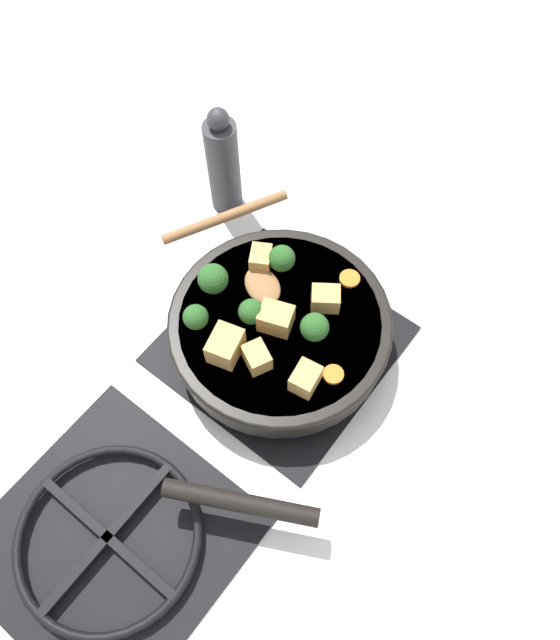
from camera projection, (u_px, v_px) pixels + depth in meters
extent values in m
plane|color=silver|center=(280.00, 345.00, 0.95)|extent=(2.40, 2.40, 0.00)
cube|color=black|center=(280.00, 343.00, 0.95)|extent=(0.31, 0.31, 0.01)
torus|color=black|center=(280.00, 339.00, 0.93)|extent=(0.24, 0.24, 0.01)
cube|color=black|center=(280.00, 339.00, 0.93)|extent=(0.01, 0.23, 0.01)
cube|color=black|center=(280.00, 339.00, 0.93)|extent=(0.23, 0.01, 0.01)
cube|color=black|center=(111.00, 539.00, 0.81)|extent=(0.31, 0.31, 0.01)
torus|color=black|center=(108.00, 537.00, 0.80)|extent=(0.24, 0.24, 0.01)
cube|color=black|center=(108.00, 537.00, 0.80)|extent=(0.01, 0.23, 0.01)
cube|color=black|center=(108.00, 537.00, 0.80)|extent=(0.23, 0.01, 0.01)
cylinder|color=black|center=(280.00, 329.00, 0.90)|extent=(0.31, 0.31, 0.05)
cylinder|color=#5B3316|center=(280.00, 327.00, 0.90)|extent=(0.29, 0.29, 0.04)
torus|color=black|center=(280.00, 321.00, 0.88)|extent=(0.32, 0.32, 0.01)
cylinder|color=black|center=(241.00, 503.00, 0.77)|extent=(0.19, 0.11, 0.02)
ellipsoid|color=olive|center=(263.00, 285.00, 0.90)|extent=(0.08, 0.07, 0.01)
cylinder|color=olive|center=(225.00, 217.00, 0.96)|extent=(0.11, 0.19, 0.02)
cube|color=tan|center=(326.00, 299.00, 0.88)|extent=(0.05, 0.05, 0.03)
cube|color=tan|center=(306.00, 379.00, 0.82)|extent=(0.04, 0.04, 0.03)
cube|color=tan|center=(257.00, 357.00, 0.84)|extent=(0.05, 0.04, 0.03)
cube|color=tan|center=(225.00, 346.00, 0.84)|extent=(0.05, 0.06, 0.04)
cube|color=tan|center=(261.00, 259.00, 0.91)|extent=(0.04, 0.05, 0.03)
cube|color=tan|center=(278.00, 320.00, 0.86)|extent=(0.06, 0.05, 0.04)
cylinder|color=#709956|center=(252.00, 319.00, 0.88)|extent=(0.01, 0.01, 0.01)
sphere|color=#285B23|center=(251.00, 312.00, 0.86)|extent=(0.04, 0.04, 0.04)
cylinder|color=#709956|center=(197.00, 324.00, 0.87)|extent=(0.01, 0.01, 0.01)
sphere|color=#285B23|center=(196.00, 317.00, 0.85)|extent=(0.04, 0.04, 0.04)
cylinder|color=#709956|center=(314.00, 334.00, 0.86)|extent=(0.01, 0.01, 0.01)
sphere|color=#285B23|center=(315.00, 327.00, 0.85)|extent=(0.04, 0.04, 0.04)
cylinder|color=#709956|center=(282.00, 266.00, 0.92)|extent=(0.01, 0.01, 0.01)
sphere|color=#285B23|center=(282.00, 258.00, 0.90)|extent=(0.04, 0.04, 0.04)
cylinder|color=#709956|center=(214.00, 287.00, 0.90)|extent=(0.01, 0.01, 0.01)
sphere|color=#285B23|center=(213.00, 279.00, 0.88)|extent=(0.04, 0.04, 0.04)
cylinder|color=orange|center=(350.00, 279.00, 0.91)|extent=(0.03, 0.03, 0.01)
cylinder|color=orange|center=(333.00, 374.00, 0.84)|extent=(0.03, 0.03, 0.01)
cylinder|color=#333338|center=(224.00, 167.00, 1.00)|extent=(0.05, 0.05, 0.18)
sphere|color=#333338|center=(218.00, 119.00, 0.91)|extent=(0.03, 0.03, 0.03)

